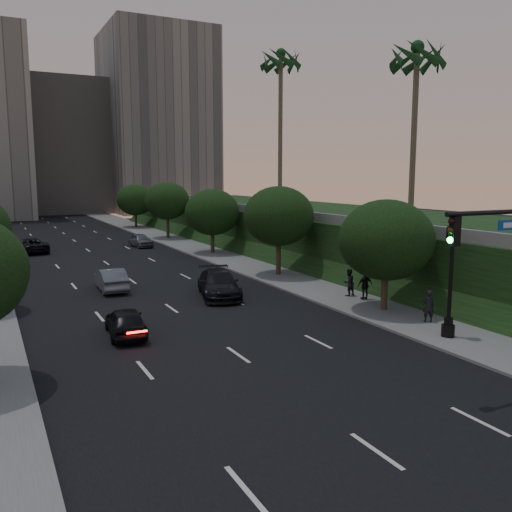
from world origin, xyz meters
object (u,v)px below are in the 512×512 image
pedestrian_a (428,306)px  pedestrian_b (349,282)px  sedan_near_left (126,322)px  street_lamp (450,284)px  sedan_far_right (141,240)px  sedan_near_right (219,284)px  pedestrian_c (365,285)px  sedan_mid_left (111,279)px  sedan_far_left (29,246)px

pedestrian_a → pedestrian_b: size_ratio=0.98×
sedan_near_left → pedestrian_b: pedestrian_b is taller
street_lamp → sedan_near_left: 15.13m
sedan_far_right → street_lamp: bearing=-88.5°
sedan_near_right → sedan_far_right: 25.69m
pedestrian_a → pedestrian_c: pedestrian_c is taller
sedan_near_left → sedan_mid_left: sedan_mid_left is taller
sedan_mid_left → pedestrian_a: pedestrian_a is taller
street_lamp → pedestrian_c: (1.31, 7.78, -1.62)m
street_lamp → pedestrian_a: (1.01, 2.30, -1.66)m
sedan_far_right → pedestrian_a: bearing=-86.5°
sedan_far_left → sedan_far_right: 10.86m
sedan_near_left → sedan_far_left: bearing=-81.3°
street_lamp → pedestrian_b: 9.24m
sedan_near_left → sedan_near_right: size_ratio=0.73×
street_lamp → sedan_near_left: bearing=151.1°
sedan_near_right → sedan_mid_left: bearing=153.5°
street_lamp → sedan_mid_left: bearing=122.9°
sedan_far_left → pedestrian_c: bearing=104.9°
sedan_mid_left → sedan_far_left: size_ratio=0.85×
sedan_near_right → pedestrian_a: size_ratio=3.40×
sedan_near_left → pedestrian_a: size_ratio=2.47×
sedan_near_right → sedan_far_right: bearing=100.8°
sedan_far_right → pedestrian_c: size_ratio=2.42×
sedan_near_left → sedan_far_right: (9.01, 31.33, 0.02)m
pedestrian_b → sedan_far_left: bearing=-71.0°
street_lamp → sedan_mid_left: (-11.58, 17.88, -1.89)m
pedestrian_b → pedestrian_c: pedestrian_c is taller
sedan_mid_left → sedan_near_right: bearing=140.4°
sedan_mid_left → sedan_near_right: 7.46m
sedan_near_left → sedan_near_right: sedan_near_right is taller
sedan_near_right → pedestrian_c: bearing=-20.4°
street_lamp → sedan_near_right: street_lamp is taller
sedan_near_left → sedan_far_right: 32.60m
sedan_far_left → pedestrian_c: size_ratio=3.09×
sedan_mid_left → pedestrian_a: bearing=130.8°
sedan_mid_left → sedan_far_right: size_ratio=1.08×
pedestrian_b → pedestrian_a: bearing=80.6°
sedan_far_right → sedan_far_left: bearing=173.7°
street_lamp → sedan_far_right: size_ratio=1.35×
street_lamp → sedan_far_left: 41.72m
sedan_mid_left → pedestrian_b: bearing=146.8°
pedestrian_a → sedan_near_right: bearing=-33.8°
sedan_far_left → sedan_far_right: (10.86, -0.33, -0.03)m
sedan_mid_left → pedestrian_b: 15.40m
street_lamp → sedan_far_right: street_lamp is taller
sedan_far_right → pedestrian_b: bearing=-84.7°
sedan_far_right → pedestrian_c: 31.27m
sedan_mid_left → sedan_near_left: bearing=83.5°
pedestrian_a → pedestrian_c: (0.31, 5.48, 0.04)m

